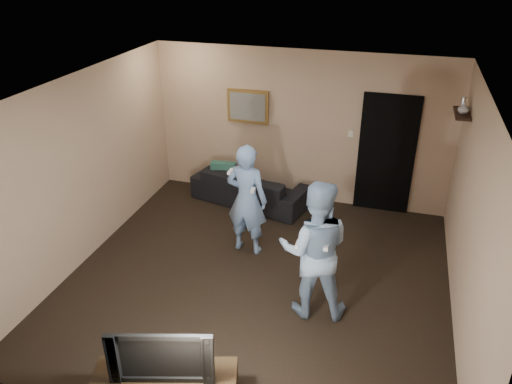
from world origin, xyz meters
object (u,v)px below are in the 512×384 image
(wii_player_left, at_px, (247,200))
(wii_player_right, at_px, (315,250))
(television, at_px, (162,351))
(sofa, at_px, (250,187))

(wii_player_left, xyz_separation_m, wii_player_right, (1.17, -1.07, 0.05))
(television, relative_size, wii_player_right, 0.55)
(television, height_order, wii_player_right, wii_player_right)
(wii_player_right, bearing_deg, sofa, 121.85)
(sofa, bearing_deg, television, 109.69)
(sofa, xyz_separation_m, television, (0.51, -4.38, 0.48))
(wii_player_left, bearing_deg, wii_player_right, -42.50)
(wii_player_left, bearing_deg, sofa, 105.24)
(sofa, bearing_deg, wii_player_right, 134.94)
(television, distance_m, wii_player_left, 2.94)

